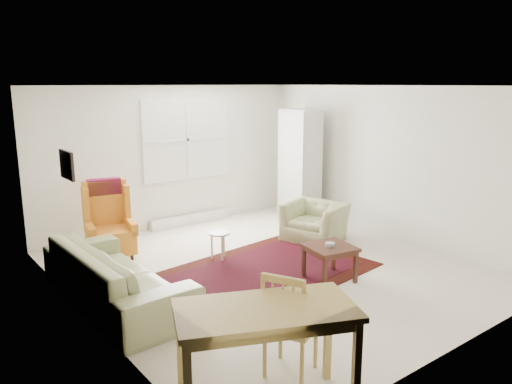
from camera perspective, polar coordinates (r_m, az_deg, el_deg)
room at (r=6.85m, az=0.58°, el=1.58°), size 5.04×5.54×2.51m
rug at (r=6.85m, az=0.28°, el=-9.22°), size 3.29×2.33×0.03m
sofa at (r=6.06m, az=-15.78°, el=-7.95°), size 1.00×2.41×0.96m
armchair at (r=8.26m, az=6.73°, el=-2.95°), size 1.08×1.16×0.74m
wingback_chair at (r=7.60m, az=-16.38°, el=-3.12°), size 0.78×0.81×1.15m
coffee_table at (r=6.65m, az=8.38°, el=-8.00°), size 0.67×0.67×0.47m
stool at (r=7.35m, az=-4.22°, el=-6.13°), size 0.40×0.40×0.42m
cabinet at (r=9.33m, az=5.02°, el=3.03°), size 0.53×0.87×2.07m
desk at (r=4.08m, az=1.10°, el=-18.59°), size 1.54×1.19×0.87m
desk_chair at (r=4.53m, az=4.03°, el=-14.55°), size 0.57×0.57×0.98m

